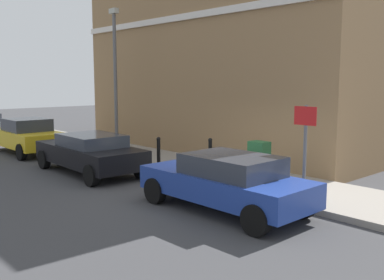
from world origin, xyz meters
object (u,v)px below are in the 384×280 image
(car_yellow, at_px, (27,136))
(bollard_far_kerb, at_px, (159,152))
(car_black, at_px, (90,152))
(lamppost, at_px, (115,74))
(car_blue, at_px, (226,181))
(utility_cabinet, at_px, (259,163))
(bollard_near_cabinet, at_px, (210,153))
(street_sign, at_px, (305,139))

(car_yellow, xyz_separation_m, bollard_far_kerb, (1.65, -6.79, -0.04))
(car_yellow, bearing_deg, car_black, 179.70)
(car_black, xyz_separation_m, lamppost, (2.75, 2.69, 2.60))
(car_blue, distance_m, utility_cabinet, 2.68)
(bollard_far_kerb, distance_m, lamppost, 4.99)
(bollard_near_cabinet, bearing_deg, bollard_far_kerb, 128.57)
(car_yellow, distance_m, lamppost, 4.57)
(car_yellow, xyz_separation_m, bollard_near_cabinet, (2.72, -8.12, -0.04))
(car_blue, height_order, car_yellow, car_yellow)
(car_black, height_order, car_yellow, car_yellow)
(car_black, xyz_separation_m, street_sign, (1.78, -6.94, 0.96))
(lamppost, bearing_deg, car_blue, -106.52)
(street_sign, relative_size, lamppost, 0.40)
(bollard_near_cabinet, relative_size, bollard_far_kerb, 1.00)
(bollard_far_kerb, relative_size, street_sign, 0.45)
(car_blue, xyz_separation_m, bollard_far_kerb, (1.50, 4.45, -0.01))
(utility_cabinet, relative_size, street_sign, 0.50)
(car_blue, relative_size, car_yellow, 1.03)
(bollard_near_cabinet, height_order, lamppost, lamppost)
(car_black, bearing_deg, street_sign, -164.00)
(bollard_near_cabinet, xyz_separation_m, lamppost, (-0.02, 5.47, 2.60))
(utility_cabinet, xyz_separation_m, lamppost, (0.08, 7.55, 2.62))
(car_blue, xyz_separation_m, utility_cabinet, (2.47, 1.03, -0.03))
(lamppost, bearing_deg, car_yellow, 135.40)
(car_black, bearing_deg, lamppost, -44.12)
(lamppost, bearing_deg, bollard_far_kerb, -104.13)
(utility_cabinet, relative_size, lamppost, 0.20)
(car_blue, height_order, bollard_far_kerb, car_blue)
(car_yellow, height_order, utility_cabinet, car_yellow)
(car_blue, bearing_deg, car_yellow, 0.15)
(car_blue, xyz_separation_m, bollard_near_cabinet, (2.57, 3.12, -0.01))
(street_sign, bearing_deg, car_yellow, 97.99)
(utility_cabinet, relative_size, bollard_near_cabinet, 1.11)
(car_black, xyz_separation_m, bollard_near_cabinet, (2.78, -2.78, 0.01))
(car_black, bearing_deg, bollard_far_kerb, -128.51)
(car_blue, xyz_separation_m, street_sign, (1.57, -1.04, 0.95))
(street_sign, bearing_deg, bollard_far_kerb, 90.72)
(bollard_near_cabinet, height_order, bollard_far_kerb, same)
(bollard_near_cabinet, bearing_deg, utility_cabinet, -92.75)
(car_yellow, bearing_deg, lamppost, -134.26)
(car_black, height_order, utility_cabinet, utility_cabinet)
(street_sign, bearing_deg, lamppost, 84.24)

